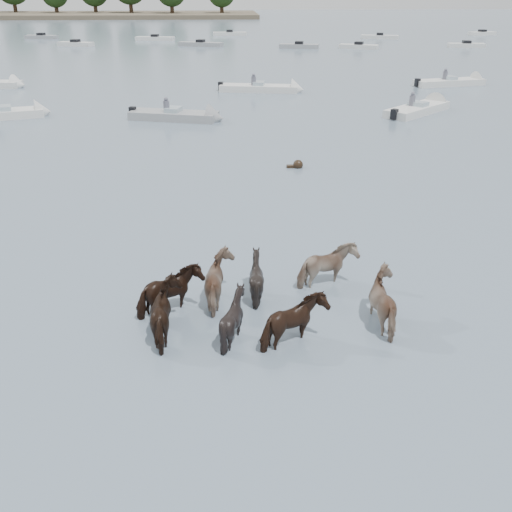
{
  "coord_description": "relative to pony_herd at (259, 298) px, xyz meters",
  "views": [
    {
      "loc": [
        0.78,
        -10.98,
        7.14
      ],
      "look_at": [
        1.49,
        1.42,
        1.1
      ],
      "focal_mm": 38.9,
      "sensor_mm": 36.0,
      "label": 1
    }
  ],
  "objects": [
    {
      "name": "ground",
      "position": [
        -1.51,
        -0.4,
        -0.48
      ],
      "size": [
        400.0,
        400.0,
        0.0
      ],
      "primitive_type": "plane",
      "color": "slate",
      "rests_on": "ground"
    },
    {
      "name": "pony_herd",
      "position": [
        0.0,
        0.0,
        0.0
      ],
      "size": [
        6.92,
        4.08,
        1.44
      ],
      "color": "black",
      "rests_on": "ground"
    },
    {
      "name": "swimming_pony",
      "position": [
        2.41,
        12.07,
        -0.38
      ],
      "size": [
        0.72,
        0.44,
        0.44
      ],
      "color": "black",
      "rests_on": "ground"
    },
    {
      "name": "motorboat_a",
      "position": [
        -13.25,
        23.45,
        -0.25
      ],
      "size": [
        5.08,
        3.02,
        1.92
      ],
      "rotation": [
        0.0,
        0.0,
        0.32
      ],
      "color": "silver",
      "rests_on": "ground"
    },
    {
      "name": "motorboat_b",
      "position": [
        -2.97,
        21.98,
        -0.25
      ],
      "size": [
        5.89,
        3.04,
        1.92
      ],
      "rotation": [
        0.0,
        0.0,
        -0.27
      ],
      "color": "gray",
      "rests_on": "ground"
    },
    {
      "name": "motorboat_c",
      "position": [
        2.76,
        31.63,
        -0.26
      ],
      "size": [
        6.57,
        2.72,
        1.92
      ],
      "rotation": [
        0.0,
        0.0,
        -0.18
      ],
      "color": "silver",
      "rests_on": "ground"
    },
    {
      "name": "motorboat_d",
      "position": [
        11.95,
        23.72,
        -0.25
      ],
      "size": [
        5.45,
        5.24,
        1.92
      ],
      "rotation": [
        0.0,
        0.0,
        0.75
      ],
      "color": "silver",
      "rests_on": "ground"
    },
    {
      "name": "motorboat_e",
      "position": [
        18.18,
        33.96,
        -0.26
      ],
      "size": [
        6.42,
        2.92,
        1.92
      ],
      "rotation": [
        0.0,
        0.0,
        0.22
      ],
      "color": "silver",
      "rests_on": "ground"
    },
    {
      "name": "motorboat_f",
      "position": [
        -18.29,
        34.9,
        -0.25
      ],
      "size": [
        5.33,
        2.43,
        1.92
      ],
      "rotation": [
        0.0,
        0.0,
        -0.17
      ],
      "color": "silver",
      "rests_on": "ground"
    },
    {
      "name": "distant_flotilla",
      "position": [
        -3.16,
        73.09,
        -0.22
      ],
      "size": [
        106.22,
        25.18,
        0.93
      ],
      "color": "silver",
      "rests_on": "ground"
    }
  ]
}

